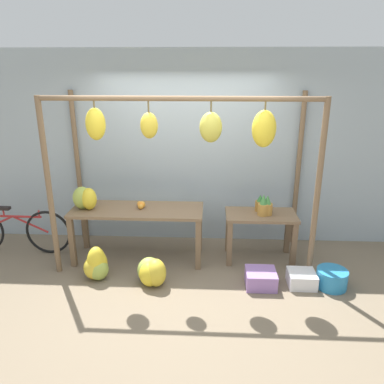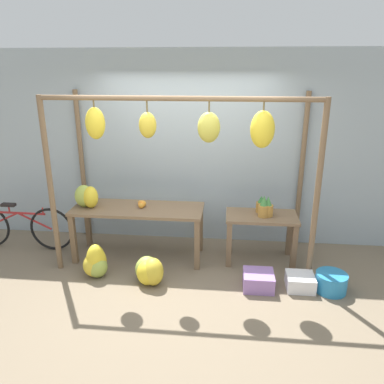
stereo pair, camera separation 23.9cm
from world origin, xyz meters
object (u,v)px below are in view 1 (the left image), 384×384
(banana_pile_on_table, at_px, (85,198))
(orange_pile, at_px, (141,205))
(pineapple_cluster, at_px, (264,206))
(banana_pile_ground_left, at_px, (97,265))
(parked_bicycle, at_px, (15,230))
(fruit_crate_purple, at_px, (302,279))
(fruit_crate_white, at_px, (261,278))
(blue_bucket, at_px, (332,278))
(banana_pile_ground_right, at_px, (152,272))

(banana_pile_on_table, xyz_separation_m, orange_pile, (0.74, 0.07, -0.11))
(pineapple_cluster, bearing_deg, banana_pile_ground_left, -163.71)
(pineapple_cluster, relative_size, parked_bicycle, 0.18)
(fruit_crate_purple, bearing_deg, fruit_crate_white, -176.16)
(banana_pile_on_table, distance_m, pineapple_cluster, 2.39)
(fruit_crate_purple, bearing_deg, pineapple_cluster, 121.75)
(blue_bucket, bearing_deg, fruit_crate_white, -178.86)
(banana_pile_on_table, relative_size, orange_pile, 2.02)
(banana_pile_ground_left, bearing_deg, blue_bucket, -1.21)
(banana_pile_on_table, relative_size, blue_bucket, 0.97)
(orange_pile, relative_size, pineapple_cluster, 0.60)
(parked_bicycle, bearing_deg, fruit_crate_white, -11.88)
(banana_pile_ground_right, bearing_deg, banana_pile_ground_left, 171.37)
(banana_pile_on_table, distance_m, parked_bicycle, 1.24)
(orange_pile, height_order, parked_bicycle, orange_pile)
(pineapple_cluster, relative_size, blue_bucket, 0.80)
(orange_pile, xyz_separation_m, blue_bucket, (2.42, -0.65, -0.66))
(pineapple_cluster, height_order, blue_bucket, pineapple_cluster)
(orange_pile, bearing_deg, blue_bucket, -15.04)
(fruit_crate_white, height_order, fruit_crate_purple, fruit_crate_white)
(orange_pile, relative_size, fruit_crate_purple, 0.54)
(banana_pile_ground_left, distance_m, parked_bicycle, 1.51)
(orange_pile, relative_size, banana_pile_ground_right, 0.41)
(blue_bucket, bearing_deg, banana_pile_on_table, 169.50)
(banana_pile_on_table, bearing_deg, fruit_crate_white, -14.67)
(orange_pile, distance_m, banana_pile_ground_right, 0.95)
(blue_bucket, relative_size, parked_bicycle, 0.23)
(blue_bucket, xyz_separation_m, parked_bicycle, (-4.26, 0.70, 0.23))
(orange_pile, xyz_separation_m, banana_pile_ground_left, (-0.48, -0.59, -0.60))
(banana_pile_on_table, height_order, fruit_crate_purple, banana_pile_on_table)
(pineapple_cluster, distance_m, banana_pile_ground_left, 2.30)
(banana_pile_ground_right, bearing_deg, parked_bicycle, 160.20)
(parked_bicycle, bearing_deg, banana_pile_ground_right, -19.80)
(blue_bucket, bearing_deg, banana_pile_ground_left, 178.79)
(banana_pile_on_table, bearing_deg, pineapple_cluster, 2.42)
(banana_pile_ground_left, relative_size, fruit_crate_white, 1.19)
(pineapple_cluster, relative_size, banana_pile_ground_right, 0.68)
(orange_pile, height_order, banana_pile_ground_right, orange_pile)
(fruit_crate_white, relative_size, parked_bicycle, 0.22)
(orange_pile, relative_size, blue_bucket, 0.48)
(banana_pile_on_table, bearing_deg, parked_bicycle, 174.10)
(pineapple_cluster, xyz_separation_m, fruit_crate_white, (-0.09, -0.70, -0.68))
(banana_pile_on_table, distance_m, orange_pile, 0.75)
(parked_bicycle, bearing_deg, orange_pile, -1.53)
(banana_pile_ground_left, xyz_separation_m, blue_bucket, (2.90, -0.06, -0.06))
(banana_pile_ground_left, bearing_deg, parked_bicycle, 154.84)
(banana_pile_ground_right, xyz_separation_m, blue_bucket, (2.19, 0.05, -0.05))
(banana_pile_on_table, xyz_separation_m, pineapple_cluster, (2.38, 0.10, -0.10))
(blue_bucket, height_order, fruit_crate_purple, blue_bucket)
(blue_bucket, bearing_deg, parked_bicycle, 170.68)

